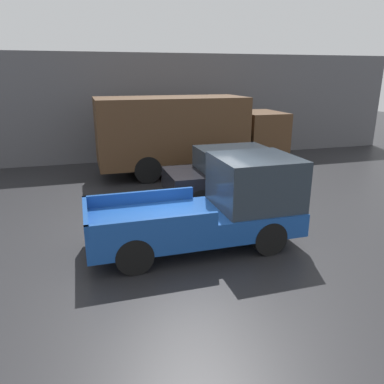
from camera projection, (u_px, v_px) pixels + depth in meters
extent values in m
plane|color=#232326|center=(201.00, 239.00, 9.71)|extent=(60.00, 60.00, 0.00)
cube|color=#56565B|center=(138.00, 108.00, 17.94)|extent=(28.00, 0.15, 5.04)
cube|color=#194799|center=(194.00, 222.00, 9.11)|extent=(5.12, 2.03, 0.56)
cube|color=#28333D|center=(255.00, 181.00, 9.27)|extent=(1.95, 1.91, 1.25)
cube|color=#194799|center=(140.00, 197.00, 9.55)|extent=(2.82, 0.10, 0.31)
cube|color=#194799|center=(154.00, 225.00, 7.79)|extent=(2.82, 0.10, 0.31)
cube|color=#194799|center=(86.00, 216.00, 8.30)|extent=(0.10, 2.03, 0.31)
cylinder|color=black|center=(239.00, 212.00, 10.43)|extent=(0.82, 0.26, 0.82)
cylinder|color=black|center=(269.00, 238.00, 8.80)|extent=(0.82, 0.26, 0.82)
cylinder|color=black|center=(124.00, 225.00, 9.57)|extent=(0.82, 0.26, 0.82)
cylinder|color=black|center=(134.00, 256.00, 7.93)|extent=(0.82, 0.26, 0.82)
cube|color=black|center=(229.00, 179.00, 12.80)|extent=(4.30, 1.99, 0.74)
cube|color=#28333D|center=(233.00, 158.00, 12.62)|extent=(2.37, 1.75, 0.70)
cylinder|color=black|center=(253.00, 178.00, 14.08)|extent=(0.68, 0.22, 0.68)
cylinder|color=black|center=(276.00, 192.00, 12.44)|extent=(0.68, 0.22, 0.68)
cylinder|color=black|center=(185.00, 184.00, 13.35)|extent=(0.68, 0.22, 0.68)
cylinder|color=black|center=(200.00, 199.00, 11.72)|extent=(0.68, 0.22, 0.68)
cube|color=#4C331E|center=(260.00, 134.00, 16.76)|extent=(1.76, 2.47, 1.99)
cube|color=#4C331E|center=(171.00, 130.00, 15.55)|extent=(6.08, 2.60, 2.69)
cylinder|color=black|center=(242.00, 151.00, 18.03)|extent=(1.06, 0.30, 1.06)
cylinder|color=black|center=(264.00, 161.00, 15.90)|extent=(1.06, 0.30, 1.06)
cylinder|color=black|center=(138.00, 157.00, 16.67)|extent=(1.06, 0.30, 1.06)
cylinder|color=black|center=(148.00, 170.00, 14.54)|extent=(1.06, 0.30, 1.06)
cube|color=red|center=(160.00, 148.00, 18.50)|extent=(0.45, 0.40, 1.14)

